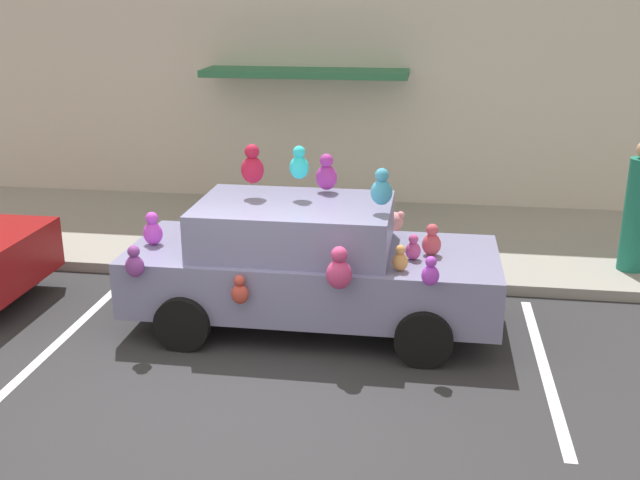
% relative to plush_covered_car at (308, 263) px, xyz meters
% --- Properties ---
extents(ground_plane, '(60.00, 60.00, 0.00)m').
position_rel_plush_covered_car_xyz_m(ground_plane, '(-0.48, -1.70, -0.81)').
color(ground_plane, '#2D2D30').
extents(sidewalk, '(24.00, 4.00, 0.15)m').
position_rel_plush_covered_car_xyz_m(sidewalk, '(-0.48, 3.30, -0.73)').
color(sidewalk, gray).
rests_on(sidewalk, ground).
extents(storefront_building, '(24.00, 1.25, 6.40)m').
position_rel_plush_covered_car_xyz_m(storefront_building, '(-0.49, 5.44, 2.39)').
color(storefront_building, beige).
rests_on(storefront_building, ground).
extents(parking_stripe_front, '(0.12, 3.60, 0.01)m').
position_rel_plush_covered_car_xyz_m(parking_stripe_front, '(2.73, -0.70, -0.80)').
color(parking_stripe_front, silver).
rests_on(parking_stripe_front, ground).
extents(parking_stripe_rear, '(0.12, 3.60, 0.01)m').
position_rel_plush_covered_car_xyz_m(parking_stripe_rear, '(-2.81, -0.70, -0.80)').
color(parking_stripe_rear, silver).
rests_on(parking_stripe_rear, ground).
extents(plush_covered_car, '(4.38, 2.06, 2.19)m').
position_rel_plush_covered_car_xyz_m(plush_covered_car, '(0.00, 0.00, 0.00)').
color(plush_covered_car, slate).
rests_on(plush_covered_car, ground).
extents(teddy_bear_on_sidewalk, '(0.39, 0.33, 0.75)m').
position_rel_plush_covered_car_xyz_m(teddy_bear_on_sidewalk, '(0.92, 2.08, -0.31)').
color(teddy_bear_on_sidewalk, pink).
rests_on(teddy_bear_on_sidewalk, sidewalk).
extents(pedestrian_near_shopfront, '(0.36, 0.36, 1.85)m').
position_rel_plush_covered_car_xyz_m(pedestrian_near_shopfront, '(4.28, 2.18, 0.21)').
color(pedestrian_near_shopfront, '#1F7760').
rests_on(pedestrian_near_shopfront, sidewalk).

